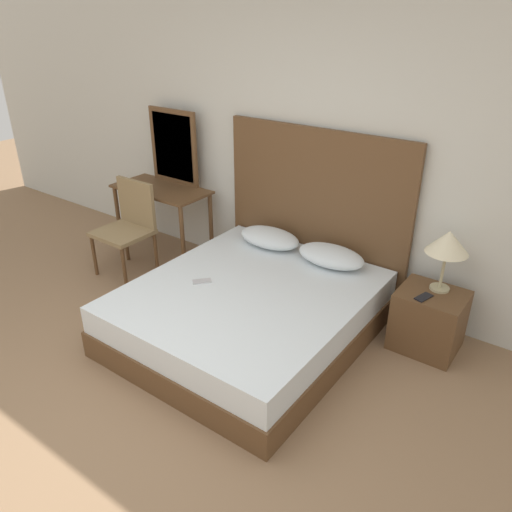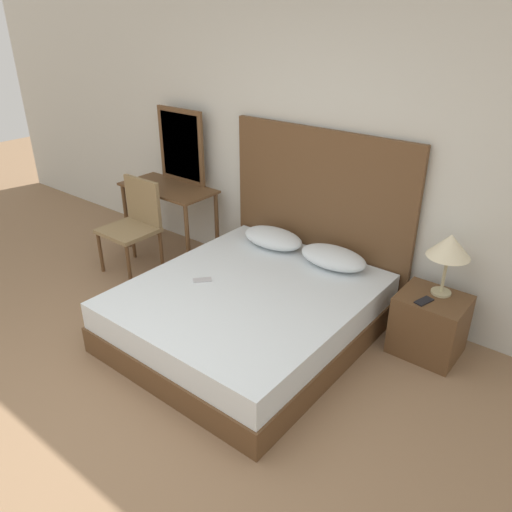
% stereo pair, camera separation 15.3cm
% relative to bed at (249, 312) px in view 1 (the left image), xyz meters
% --- Properties ---
extents(ground_plane, '(16.00, 16.00, 0.00)m').
position_rel_bed_xyz_m(ground_plane, '(-0.05, -1.44, -0.22)').
color(ground_plane, '#8C6B4C').
extents(wall_back, '(10.00, 0.06, 2.70)m').
position_rel_bed_xyz_m(wall_back, '(-0.05, 1.08, 1.13)').
color(wall_back, silver).
rests_on(wall_back, ground_plane).
extents(bed, '(1.73, 1.96, 0.44)m').
position_rel_bed_xyz_m(bed, '(0.00, 0.00, 0.00)').
color(bed, brown).
rests_on(bed, ground_plane).
extents(headboard, '(1.82, 0.05, 1.53)m').
position_rel_bed_xyz_m(headboard, '(-0.00, 1.01, 0.55)').
color(headboard, brown).
rests_on(headboard, ground_plane).
extents(pillow_left, '(0.60, 0.35, 0.16)m').
position_rel_bed_xyz_m(pillow_left, '(-0.32, 0.76, 0.30)').
color(pillow_left, silver).
rests_on(pillow_left, bed).
extents(pillow_right, '(0.60, 0.35, 0.16)m').
position_rel_bed_xyz_m(pillow_right, '(0.32, 0.76, 0.30)').
color(pillow_right, silver).
rests_on(pillow_right, bed).
extents(phone_on_bed, '(0.15, 0.16, 0.01)m').
position_rel_bed_xyz_m(phone_on_bed, '(-0.37, -0.13, 0.23)').
color(phone_on_bed, '#B7B7BC').
rests_on(phone_on_bed, bed).
extents(nightstand, '(0.50, 0.43, 0.49)m').
position_rel_bed_xyz_m(nightstand, '(1.23, 0.70, 0.03)').
color(nightstand, brown).
rests_on(nightstand, ground_plane).
extents(table_lamp, '(0.32, 0.32, 0.49)m').
position_rel_bed_xyz_m(table_lamp, '(1.25, 0.79, 0.67)').
color(table_lamp, tan).
rests_on(table_lamp, nightstand).
extents(phone_on_nightstand, '(0.11, 0.16, 0.01)m').
position_rel_bed_xyz_m(phone_on_nightstand, '(1.19, 0.59, 0.28)').
color(phone_on_nightstand, black).
rests_on(phone_on_nightstand, nightstand).
extents(vanity_desk, '(1.04, 0.51, 0.75)m').
position_rel_bed_xyz_m(vanity_desk, '(-1.66, 0.69, 0.41)').
color(vanity_desk, brown).
rests_on(vanity_desk, ground_plane).
extents(vanity_mirror, '(0.63, 0.03, 0.77)m').
position_rel_bed_xyz_m(vanity_mirror, '(-1.66, 0.92, 0.92)').
color(vanity_mirror, brown).
rests_on(vanity_mirror, vanity_desk).
extents(chair, '(0.51, 0.47, 0.93)m').
position_rel_bed_xyz_m(chair, '(-1.65, 0.22, 0.31)').
color(chair, olive).
rests_on(chair, ground_plane).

